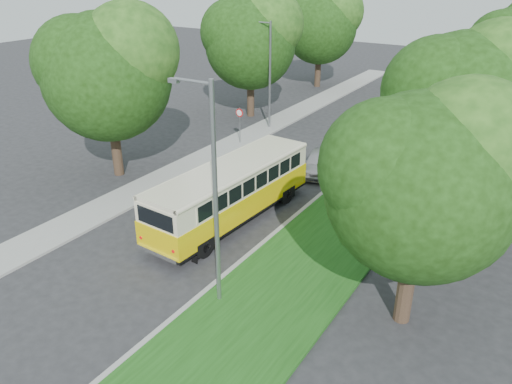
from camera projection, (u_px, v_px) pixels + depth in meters
The scene contains 13 objects.
ground at pixel (174, 239), 21.97m from camera, with size 120.00×120.00×0.00m, color #28282A.
curb at pixel (299, 213), 24.04m from camera, with size 0.20×70.00×0.15m, color gray.
grass_verge at pixel (344, 226), 22.92m from camera, with size 4.50×70.00×0.13m, color #1A4813.
sidewalk at pixel (167, 177), 28.10m from camera, with size 2.20×70.00×0.12m, color gray.
treeline at pixel (391, 51), 31.77m from camera, with size 24.27×41.91×9.46m.
lamppost_near at pixel (213, 191), 16.18m from camera, with size 1.71×0.16×8.00m.
lamppost_far at pixel (269, 71), 34.79m from camera, with size 1.71×0.16×7.50m.
warning_sign at pixel (240, 119), 32.62m from camera, with size 0.56×0.10×2.50m.
vintage_bus at pixel (231, 194), 22.91m from camera, with size 2.46×9.57×2.84m, color yellow, non-canonical shape.
car_silver at pixel (318, 162), 28.60m from camera, with size 1.52×3.78×1.29m, color #A09FA4.
car_white at pixel (360, 138), 32.14m from camera, with size 1.57×4.51×1.49m, color beige.
car_blue at pixel (405, 110), 38.45m from camera, with size 1.89×4.66×1.35m, color navy.
car_grey at pixel (416, 102), 40.73m from camera, with size 2.20×4.77×1.33m, color slate.
Camera 1 is at (13.20, -14.20, 11.15)m, focal length 35.00 mm.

